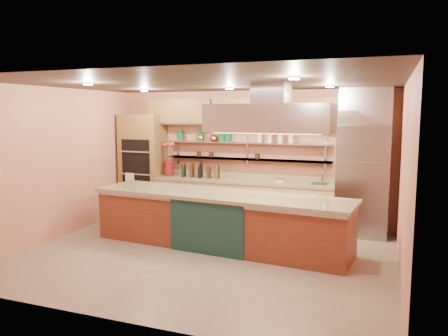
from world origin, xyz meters
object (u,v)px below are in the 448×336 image
at_px(flower_vase, 169,168).
at_px(green_canister, 228,137).
at_px(island, 219,220).
at_px(kitchen_scale, 281,180).
at_px(refrigerator, 363,181).
at_px(copper_kettle, 214,138).

bearing_deg(flower_vase, green_canister, 9.47).
bearing_deg(island, kitchen_scale, 72.82).
distance_m(refrigerator, green_canister, 2.92).
xyz_separation_m(kitchen_scale, green_canister, (-1.22, 0.22, 0.83)).
height_order(refrigerator, copper_kettle, refrigerator).
distance_m(refrigerator, copper_kettle, 3.23).
height_order(refrigerator, kitchen_scale, refrigerator).
relative_size(copper_kettle, green_canister, 0.99).
bearing_deg(island, green_canister, 111.00).
bearing_deg(kitchen_scale, island, -131.39).
height_order(refrigerator, island, refrigerator).
xyz_separation_m(copper_kettle, green_canister, (0.33, 0.00, 0.02)).
relative_size(flower_vase, kitchen_scale, 2.14).
height_order(island, copper_kettle, copper_kettle).
height_order(island, kitchen_scale, kitchen_scale).
bearing_deg(green_canister, island, -74.37).
relative_size(island, kitchen_scale, 27.60).
distance_m(island, flower_vase, 2.56).
relative_size(refrigerator, island, 0.46).
bearing_deg(green_canister, kitchen_scale, -10.24).
xyz_separation_m(flower_vase, copper_kettle, (0.99, 0.22, 0.68)).
bearing_deg(green_canister, copper_kettle, 180.00).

